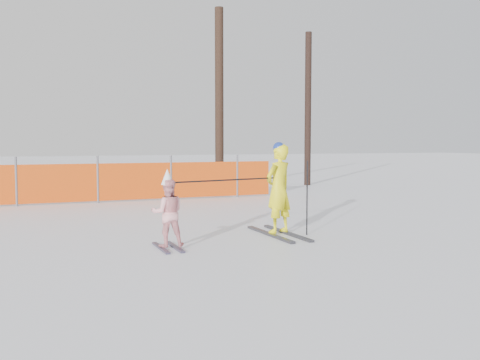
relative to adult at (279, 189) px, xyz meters
name	(u,v)px	position (x,y,z in m)	size (l,w,h in m)	color
ground	(252,247)	(-0.85, -0.82, -0.79)	(120.00, 120.00, 0.00)	white
adult	(279,189)	(0.00, 0.00, 0.00)	(0.66, 1.73, 1.61)	black
child	(168,212)	(-2.09, -0.44, -0.24)	(0.55, 0.89, 1.21)	black
ski_poles	(261,188)	(-0.43, -0.21, 0.06)	(2.43, 0.41, 1.29)	black
tree_trunks	(253,103)	(3.71, 9.56, 2.26)	(3.76, 0.45, 6.33)	black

